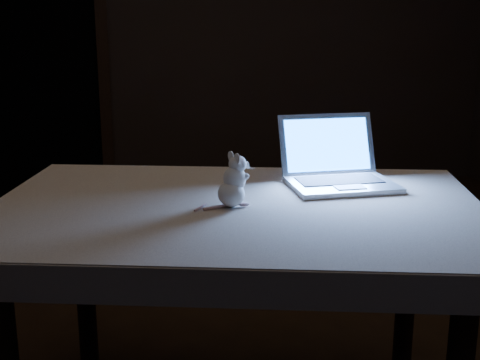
{
  "coord_description": "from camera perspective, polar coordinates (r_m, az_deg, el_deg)",
  "views": [
    {
      "loc": [
        -0.54,
        -2.12,
        1.28
      ],
      "look_at": [
        -0.19,
        -0.33,
        0.8
      ],
      "focal_mm": 48.0,
      "sensor_mm": 36.0,
      "label": 1
    }
  ],
  "objects": [
    {
      "name": "table",
      "position": [
        2.02,
        -0.31,
        -12.35
      ],
      "size": [
        1.53,
        1.19,
        0.73
      ],
      "primitive_type": null,
      "rotation": [
        0.0,
        0.0,
        -0.26
      ],
      "color": "black",
      "rests_on": "floor"
    },
    {
      "name": "doorway",
      "position": [
        4.66,
        -18.26,
        11.18
      ],
      "size": [
        1.06,
        0.36,
        2.13
      ],
      "primitive_type": null,
      "color": "black",
      "rests_on": "back_wall"
    },
    {
      "name": "tablecloth",
      "position": [
        1.93,
        0.76,
        -3.28
      ],
      "size": [
        1.57,
        1.15,
        0.09
      ],
      "primitive_type": null,
      "rotation": [
        0.0,
        0.0,
        -0.13
      ],
      "color": "beige",
      "rests_on": "table"
    },
    {
      "name": "laptop",
      "position": [
        2.07,
        9.19,
        2.35
      ],
      "size": [
        0.34,
        0.3,
        0.23
      ],
      "primitive_type": null,
      "rotation": [
        0.0,
        0.0,
        0.02
      ],
      "color": "silver",
      "rests_on": "tablecloth"
    },
    {
      "name": "back_wall",
      "position": [
        4.65,
        -4.5,
        14.73
      ],
      "size": [
        4.5,
        0.04,
        2.6
      ],
      "primitive_type": "cube",
      "color": "black",
      "rests_on": "ground"
    },
    {
      "name": "plush_mouse",
      "position": [
        1.85,
        -0.79,
        -0.01
      ],
      "size": [
        0.14,
        0.14,
        0.16
      ],
      "primitive_type": null,
      "rotation": [
        0.0,
        0.0,
        -0.21
      ],
      "color": "white",
      "rests_on": "tablecloth"
    }
  ]
}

